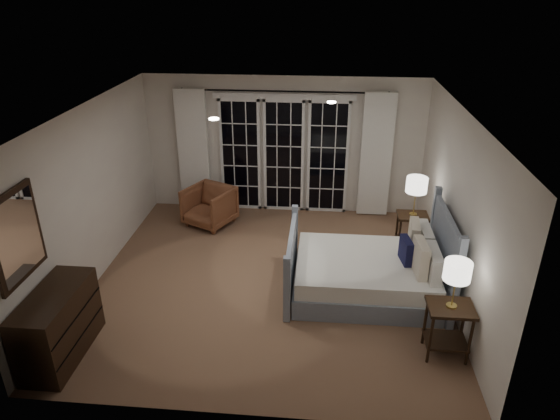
# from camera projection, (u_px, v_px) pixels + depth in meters

# --- Properties ---
(floor) EXTENTS (5.00, 5.00, 0.00)m
(floor) POSITION_uv_depth(u_px,v_px,m) (269.00, 280.00, 7.31)
(floor) COLOR brown
(floor) RESTS_ON ground
(ceiling) EXTENTS (5.00, 5.00, 0.00)m
(ceiling) POSITION_uv_depth(u_px,v_px,m) (268.00, 111.00, 6.25)
(ceiling) COLOR white
(ceiling) RESTS_ON wall_back
(wall_left) EXTENTS (0.02, 5.00, 2.50)m
(wall_left) POSITION_uv_depth(u_px,v_px,m) (91.00, 195.00, 6.98)
(wall_left) COLOR silver
(wall_left) RESTS_ON floor
(wall_right) EXTENTS (0.02, 5.00, 2.50)m
(wall_right) POSITION_uv_depth(u_px,v_px,m) (457.00, 209.00, 6.57)
(wall_right) COLOR silver
(wall_right) RESTS_ON floor
(wall_back) EXTENTS (5.00, 0.02, 2.50)m
(wall_back) POSITION_uv_depth(u_px,v_px,m) (284.00, 146.00, 9.03)
(wall_back) COLOR silver
(wall_back) RESTS_ON floor
(wall_front) EXTENTS (5.00, 0.02, 2.50)m
(wall_front) POSITION_uv_depth(u_px,v_px,m) (238.00, 314.00, 4.52)
(wall_front) COLOR silver
(wall_front) RESTS_ON floor
(french_doors) EXTENTS (2.50, 0.04, 2.20)m
(french_doors) POSITION_uv_depth(u_px,v_px,m) (284.00, 155.00, 9.06)
(french_doors) COLOR black
(french_doors) RESTS_ON wall_back
(curtain_rod) EXTENTS (3.50, 0.03, 0.03)m
(curtain_rod) POSITION_uv_depth(u_px,v_px,m) (284.00, 91.00, 8.52)
(curtain_rod) COLOR black
(curtain_rod) RESTS_ON wall_back
(curtain_left) EXTENTS (0.55, 0.10, 2.25)m
(curtain_left) POSITION_uv_depth(u_px,v_px,m) (193.00, 150.00, 9.10)
(curtain_left) COLOR white
(curtain_left) RESTS_ON curtain_rod
(curtain_right) EXTENTS (0.55, 0.10, 2.25)m
(curtain_right) POSITION_uv_depth(u_px,v_px,m) (376.00, 156.00, 8.83)
(curtain_right) COLOR white
(curtain_right) RESTS_ON curtain_rod
(downlight_a) EXTENTS (0.12, 0.12, 0.01)m
(downlight_a) POSITION_uv_depth(u_px,v_px,m) (332.00, 102.00, 6.73)
(downlight_a) COLOR white
(downlight_a) RESTS_ON ceiling
(downlight_b) EXTENTS (0.12, 0.12, 0.01)m
(downlight_b) POSITION_uv_depth(u_px,v_px,m) (214.00, 119.00, 5.94)
(downlight_b) COLOR white
(downlight_b) RESTS_ON ceiling
(bed) EXTENTS (2.11, 1.50, 1.22)m
(bed) POSITION_uv_depth(u_px,v_px,m) (370.00, 272.00, 6.90)
(bed) COLOR gray
(bed) RESTS_ON floor
(nightstand_left) EXTENTS (0.52, 0.41, 0.67)m
(nightstand_left) POSITION_uv_depth(u_px,v_px,m) (448.00, 323.00, 5.69)
(nightstand_left) COLOR black
(nightstand_left) RESTS_ON floor
(nightstand_right) EXTENTS (0.48, 0.38, 0.62)m
(nightstand_right) POSITION_uv_depth(u_px,v_px,m) (411.00, 227.00, 7.95)
(nightstand_right) COLOR black
(nightstand_right) RESTS_ON floor
(lamp_left) EXTENTS (0.30, 0.30, 0.58)m
(lamp_left) POSITION_uv_depth(u_px,v_px,m) (457.00, 271.00, 5.40)
(lamp_left) COLOR tan
(lamp_left) RESTS_ON nightstand_left
(lamp_right) EXTENTS (0.33, 0.33, 0.63)m
(lamp_right) POSITION_uv_depth(u_px,v_px,m) (417.00, 185.00, 7.65)
(lamp_right) COLOR tan
(lamp_right) RESTS_ON nightstand_right
(armchair) EXTENTS (1.00, 1.01, 0.70)m
(armchair) POSITION_uv_depth(u_px,v_px,m) (209.00, 206.00, 8.81)
(armchair) COLOR brown
(armchair) RESTS_ON floor
(dresser) EXTENTS (0.50, 1.18, 0.84)m
(dresser) POSITION_uv_depth(u_px,v_px,m) (58.00, 325.00, 5.70)
(dresser) COLOR black
(dresser) RESTS_ON floor
(mirror) EXTENTS (0.05, 0.85, 1.00)m
(mirror) POSITION_uv_depth(u_px,v_px,m) (17.00, 237.00, 5.24)
(mirror) COLOR black
(mirror) RESTS_ON wall_left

